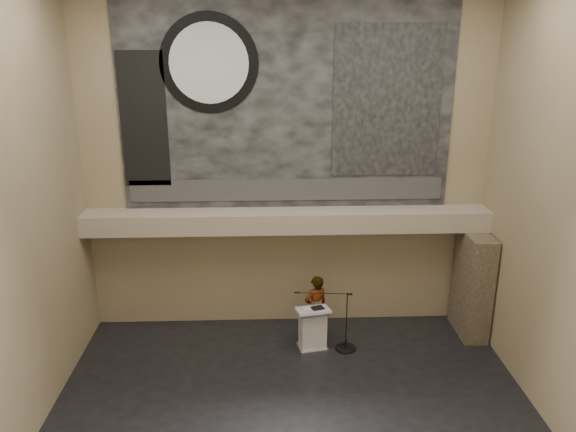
{
  "coord_description": "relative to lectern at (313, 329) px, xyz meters",
  "views": [
    {
      "loc": [
        -0.49,
        -9.53,
        7.43
      ],
      "look_at": [
        0.0,
        3.2,
        3.2
      ],
      "focal_mm": 35.0,
      "sensor_mm": 36.0,
      "label": 1
    }
  ],
  "objects": [
    {
      "name": "binder",
      "position": [
        0.11,
        -0.02,
        0.56
      ],
      "size": [
        0.34,
        0.31,
        0.04
      ],
      "primitive_type": "cube",
      "rotation": [
        0.0,
        0.0,
        0.35
      ],
      "color": "black",
      "rests_on": "lectern"
    },
    {
      "name": "banner_brick_print",
      "position": [
        -3.97,
        1.46,
        4.85
      ],
      "size": [
        1.1,
        0.02,
        3.2
      ],
      "primitive_type": "cube",
      "color": "black",
      "rests_on": "banner"
    },
    {
      "name": "wall_left",
      "position": [
        -5.57,
        -2.47,
        3.7
      ],
      "size": [
        0.02,
        8.0,
        8.5
      ],
      "primitive_type": "cube",
      "color": "#897557",
      "rests_on": "floor"
    },
    {
      "name": "stone_pier",
      "position": [
        4.08,
        0.68,
        0.8
      ],
      "size": [
        0.6,
        1.4,
        2.7
      ],
      "primitive_type": "cube",
      "color": "#433729",
      "rests_on": "floor"
    },
    {
      "name": "mic_stand",
      "position": [
        0.77,
        -0.02,
        -0.32
      ],
      "size": [
        1.52,
        0.52,
        1.52
      ],
      "rotation": [
        0.0,
        0.0,
        -0.1
      ],
      "color": "black",
      "rests_on": "floor"
    },
    {
      "name": "lectern",
      "position": [
        0.0,
        0.0,
        0.0
      ],
      "size": [
        0.87,
        0.69,
        1.14
      ],
      "rotation": [
        0.0,
        0.0,
        0.19
      ],
      "color": "silver",
      "rests_on": "floor"
    },
    {
      "name": "speaker_person",
      "position": [
        0.11,
        0.47,
        0.31
      ],
      "size": [
        0.75,
        0.64,
        1.73
      ],
      "primitive_type": "imported",
      "rotation": [
        0.0,
        0.0,
        3.58
      ],
      "color": "white",
      "rests_on": "floor"
    },
    {
      "name": "wall_front",
      "position": [
        -0.57,
        -6.47,
        3.7
      ],
      "size": [
        10.0,
        0.02,
        8.5
      ],
      "primitive_type": "cube",
      "color": "#897557",
      "rests_on": "floor"
    },
    {
      "name": "sprinkler_right",
      "position": [
        1.33,
        1.08,
        2.12
      ],
      "size": [
        0.04,
        0.04,
        0.06
      ],
      "primitive_type": "cylinder",
      "color": "#B2893D",
      "rests_on": "soffit"
    },
    {
      "name": "banner_text_strip",
      "position": [
        -0.57,
        1.46,
        3.1
      ],
      "size": [
        7.76,
        0.02,
        0.55
      ],
      "primitive_type": "cube",
      "color": "#303030",
      "rests_on": "banner"
    },
    {
      "name": "papers",
      "position": [
        -0.09,
        -0.04,
        0.55
      ],
      "size": [
        0.33,
        0.38,
        0.0
      ],
      "primitive_type": "cube",
      "rotation": [
        0.0,
        0.0,
        0.34
      ],
      "color": "silver",
      "rests_on": "lectern"
    },
    {
      "name": "banner_clock_rim",
      "position": [
        -2.37,
        1.46,
        6.15
      ],
      "size": [
        2.3,
        0.02,
        2.3
      ],
      "primitive_type": "cylinder",
      "rotation": [
        1.57,
        0.0,
        0.0
      ],
      "color": "black",
      "rests_on": "banner"
    },
    {
      "name": "banner_clock_face",
      "position": [
        -2.37,
        1.44,
        6.15
      ],
      "size": [
        1.84,
        0.02,
        1.84
      ],
      "primitive_type": "cylinder",
      "rotation": [
        1.57,
        0.0,
        0.0
      ],
      "color": "silver",
      "rests_on": "banner"
    },
    {
      "name": "wall_back",
      "position": [
        -0.57,
        1.53,
        3.7
      ],
      "size": [
        10.0,
        0.02,
        8.5
      ],
      "primitive_type": "cube",
      "color": "#897557",
      "rests_on": "floor"
    },
    {
      "name": "floor",
      "position": [
        -0.57,
        -2.47,
        -0.55
      ],
      "size": [
        10.0,
        10.0,
        0.0
      ],
      "primitive_type": "plane",
      "color": "black",
      "rests_on": "ground"
    },
    {
      "name": "wall_right",
      "position": [
        4.43,
        -2.47,
        3.7
      ],
      "size": [
        0.02,
        8.0,
        8.5
      ],
      "primitive_type": "cube",
      "color": "#897557",
      "rests_on": "floor"
    },
    {
      "name": "sprinkler_left",
      "position": [
        -2.17,
        1.08,
        2.12
      ],
      "size": [
        0.04,
        0.04,
        0.06
      ],
      "primitive_type": "cylinder",
      "color": "#B2893D",
      "rests_on": "soffit"
    },
    {
      "name": "banner_building_print",
      "position": [
        1.83,
        1.46,
        5.25
      ],
      "size": [
        2.6,
        0.02,
        3.6
      ],
      "primitive_type": "cube",
      "color": "black",
      "rests_on": "banner"
    },
    {
      "name": "soffit",
      "position": [
        -0.57,
        1.13,
        2.4
      ],
      "size": [
        10.0,
        0.8,
        0.5
      ],
      "primitive_type": "cube",
      "color": "gray",
      "rests_on": "wall_back"
    },
    {
      "name": "banner",
      "position": [
        -0.57,
        1.5,
        5.15
      ],
      "size": [
        8.0,
        0.05,
        5.0
      ],
      "primitive_type": "cube",
      "color": "black",
      "rests_on": "wall_back"
    }
  ]
}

